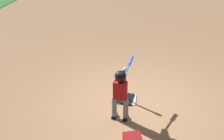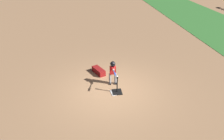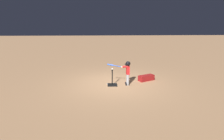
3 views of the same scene
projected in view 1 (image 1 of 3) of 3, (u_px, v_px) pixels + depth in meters
name	position (u px, v px, depth m)	size (l,w,h in m)	color
ground_plane	(135.00, 105.00, 7.01)	(90.00, 90.00, 0.00)	#99704C
home_plate	(126.00, 99.00, 7.21)	(0.44, 0.44, 0.02)	white
batting_tee	(124.00, 96.00, 7.17)	(0.46, 0.41, 0.76)	black
batter_child	(121.00, 89.00, 6.26)	(1.09, 0.36, 1.14)	gray
baseball	(125.00, 69.00, 6.85)	(0.07, 0.07, 0.07)	white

